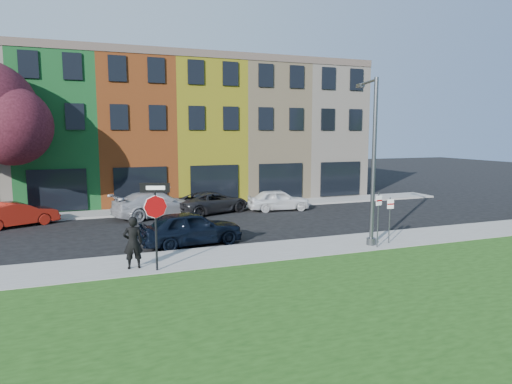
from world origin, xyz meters
name	(u,v)px	position (x,y,z in m)	size (l,w,h in m)	color
ground	(333,270)	(0.00, 0.00, 0.00)	(120.00, 120.00, 0.00)	black
sidewalk_near	(338,245)	(2.00, 3.00, 0.06)	(40.00, 3.00, 0.12)	gray
sidewalk_far	(175,209)	(-3.00, 15.00, 0.06)	(40.00, 2.40, 0.12)	gray
rowhouse_block	(165,133)	(-2.50, 21.18, 4.99)	(30.00, 10.12, 10.00)	#BDB29D
stop_sign	(155,208)	(-6.10, 1.88, 2.37)	(1.01, 0.36, 3.16)	black
man	(133,243)	(-6.87, 2.44, 1.08)	(0.70, 0.46, 1.92)	black
sedan_near	(191,228)	(-4.02, 5.60, 0.78)	(4.77, 2.39, 1.56)	black
parked_car_red	(17,214)	(-11.89, 12.93, 0.67)	(4.27, 2.97, 1.34)	maroon
parked_car_silver	(157,204)	(-4.44, 13.04, 0.77)	(5.69, 3.46, 1.54)	#9D9EA2
parked_car_dark	(212,202)	(-0.98, 13.30, 0.68)	(5.36, 3.82, 1.36)	black
parked_car_white	(279,200)	(3.32, 12.68, 0.68)	(4.16, 2.00, 1.37)	white
street_lamp	(372,162)	(3.36, 2.58, 3.77)	(0.94, 2.53, 7.23)	#4B4E50
parking_sign_a	(378,214)	(3.29, 1.89, 1.59)	(0.32, 0.11, 2.37)	#4B4E50
parking_sign_b	(390,215)	(4.20, 2.31, 1.42)	(0.32, 0.09, 2.06)	#4B4E50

